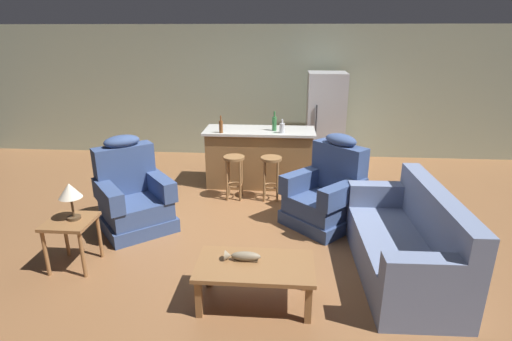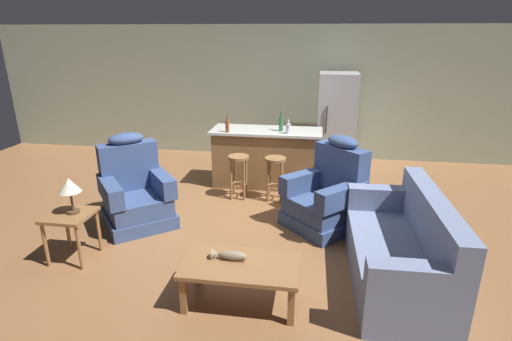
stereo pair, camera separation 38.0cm
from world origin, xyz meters
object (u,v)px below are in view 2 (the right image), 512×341
Objects in this scene: fish_figurine at (229,255)px; bottle_short_amber at (288,128)px; coffee_table at (241,269)px; recliner_near_island at (328,196)px; couch at (402,251)px; bottle_tall_green at (227,126)px; recliner_near_lamp at (135,193)px; bottle_wine_dark at (281,124)px; end_table at (70,222)px; bar_stool_right at (275,171)px; kitchen_island at (266,157)px; bar_stool_left at (239,169)px; table_lamp at (69,187)px; refrigerator at (336,121)px.

fish_figurine is 2.96m from bottle_short_amber.
recliner_near_island is at bearing 65.17° from coffee_table.
bottle_short_amber is (-1.36, 2.33, 0.69)m from couch.
recliner_near_island is 2.04m from bottle_tall_green.
recliner_near_lamp is 4.38× the size of bottle_tall_green.
bottle_tall_green is 0.96m from bottle_short_amber.
coffee_table is at bearing -91.19° from bottle_wine_dark.
end_table is 2.05× the size of bottle_tall_green.
bottle_wine_dark reaches higher than bar_stool_right.
bottle_wine_dark reaches higher than kitchen_island.
coffee_table is 0.92× the size of recliner_near_island.
bar_stool_left is (-0.35, -0.63, -0.01)m from kitchen_island.
fish_figurine is 2.46m from bar_stool_right.
bottle_short_amber is (0.71, 0.44, 0.56)m from bar_stool_left.
bottle_tall_green reaches higher than table_lamp.
refrigerator is at bearing -82.62° from couch.
recliner_near_island reaches higher than fish_figurine.
table_lamp is (-1.99, 0.51, 0.50)m from coffee_table.
coffee_table is at bearing -14.32° from table_lamp.
bar_stool_left is (-1.34, 0.74, 0.05)m from recliner_near_island.
bottle_wine_dark reaches higher than coffee_table.
fish_figurine is at bearing -96.26° from bottle_short_amber.
table_lamp is (0.04, 0.03, 0.41)m from end_table.
bar_stool_right reaches higher than end_table.
kitchen_island is at bearing -134.11° from refrigerator.
bar_stool_right is at bearing -108.77° from bottle_short_amber.
table_lamp reaches higher than end_table.
bottle_tall_green reaches higher than end_table.
recliner_near_island is at bearing 24.47° from end_table.
couch is at bearing -51.37° from bar_stool_right.
bottle_wine_dark reaches higher than fish_figurine.
bottle_short_amber reaches higher than kitchen_island.
recliner_near_lamp is at bearing -137.72° from bottle_wine_dark.
table_lamp is at bearing -124.55° from kitchen_island.
recliner_near_lamp is at bearing -38.56° from recliner_near_island.
bottle_tall_green reaches higher than recliner_near_lamp.
bottle_wine_dark is (0.24, -0.04, 0.59)m from kitchen_island.
end_table is 1.37× the size of table_lamp.
kitchen_island is at bearing 109.18° from bar_stool_right.
table_lamp is at bearing -117.21° from bottle_tall_green.
kitchen_island is 6.57× the size of bottle_tall_green.
bottle_wine_dark is (0.19, 3.04, 0.61)m from fish_figurine.
bottle_short_amber is (2.18, 2.44, 0.16)m from table_lamp.
coffee_table is at bearing -75.08° from bottle_tall_green.
bottle_tall_green is 0.86m from bottle_wine_dark.
table_lamp is (-1.86, 0.45, 0.41)m from fish_figurine.
bar_stool_right is (0.17, 2.45, 0.01)m from fish_figurine.
refrigerator reaches higher than fish_figurine.
table_lamp is 2.88m from bar_stool_right.
refrigerator is (2.71, 2.87, 0.46)m from recliner_near_lamp.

